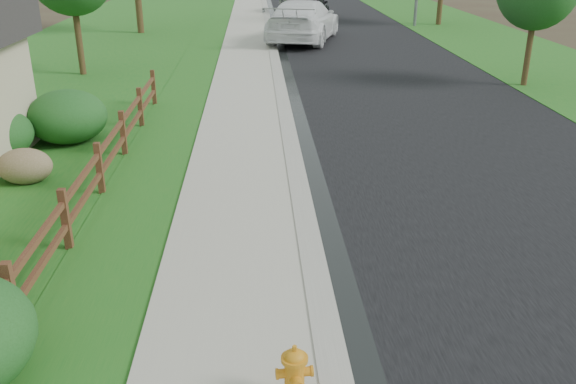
{
  "coord_description": "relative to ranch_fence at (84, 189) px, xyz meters",
  "views": [
    {
      "loc": [
        -0.46,
        -3.98,
        4.79
      ],
      "look_at": [
        0.04,
        5.18,
        0.98
      ],
      "focal_mm": 38.0,
      "sensor_mm": 36.0,
      "label": 1
    }
  ],
  "objects": [
    {
      "name": "road",
      "position": [
        8.2,
        28.6,
        -0.61
      ],
      "size": [
        8.0,
        90.0,
        0.02
      ],
      "primitive_type": "cube",
      "color": "black",
      "rests_on": "ground"
    },
    {
      "name": "curb",
      "position": [
        4.0,
        28.6,
        -0.56
      ],
      "size": [
        0.4,
        90.0,
        0.12
      ],
      "primitive_type": "cube",
      "color": "gray",
      "rests_on": "ground"
    },
    {
      "name": "wet_gutter",
      "position": [
        4.35,
        28.6,
        -0.6
      ],
      "size": [
        0.5,
        90.0,
        0.0
      ],
      "primitive_type": "cube",
      "color": "black",
      "rests_on": "road"
    },
    {
      "name": "sidewalk",
      "position": [
        2.7,
        28.6,
        -0.57
      ],
      "size": [
        2.2,
        90.0,
        0.1
      ],
      "primitive_type": "cube",
      "color": "#AFAB98",
      "rests_on": "ground"
    },
    {
      "name": "grass_strip",
      "position": [
        0.8,
        28.6,
        -0.59
      ],
      "size": [
        1.6,
        90.0,
        0.06
      ],
      "primitive_type": "cube",
      "color": "#1A5D1B",
      "rests_on": "ground"
    },
    {
      "name": "lawn_near",
      "position": [
        -4.4,
        28.6,
        -0.6
      ],
      "size": [
        9.0,
        90.0,
        0.04
      ],
      "primitive_type": "cube",
      "color": "#1A5D1B",
      "rests_on": "ground"
    },
    {
      "name": "verge_far",
      "position": [
        15.1,
        28.6,
        -0.6
      ],
      "size": [
        6.0,
        90.0,
        0.04
      ],
      "primitive_type": "cube",
      "color": "#1A5D1B",
      "rests_on": "ground"
    },
    {
      "name": "ranch_fence",
      "position": [
        0.0,
        0.0,
        0.0
      ],
      "size": [
        0.12,
        16.92,
        1.1
      ],
      "color": "#432016",
      "rests_on": "ground"
    },
    {
      "name": "fire_hydrant",
      "position": [
        3.5,
        -5.06,
        -0.2
      ],
      "size": [
        0.46,
        0.37,
        0.7
      ],
      "color": "#C77317",
      "rests_on": "sidewalk"
    },
    {
      "name": "white_suv",
      "position": [
        5.6,
        20.93,
        0.42
      ],
      "size": [
        4.6,
        7.49,
        2.03
      ],
      "primitive_type": "imported",
      "rotation": [
        0.0,
        0.0,
        2.87
      ],
      "color": "white",
      "rests_on": "road"
    },
    {
      "name": "dark_car_mid",
      "position": [
        6.92,
        30.28,
        0.18
      ],
      "size": [
        2.85,
        4.86,
        1.55
      ],
      "primitive_type": "imported",
      "rotation": [
        0.0,
        0.0,
        2.91
      ],
      "color": "black",
      "rests_on": "road"
    },
    {
      "name": "dark_car_far",
      "position": [
        6.44,
        33.08,
        0.27
      ],
      "size": [
        2.97,
        5.56,
        1.74
      ],
      "primitive_type": "imported",
      "rotation": [
        0.0,
        0.0,
        0.22
      ],
      "color": "black",
      "rests_on": "road"
    },
    {
      "name": "boulder",
      "position": [
        -1.74,
        1.92,
        -0.24
      ],
      "size": [
        1.31,
        1.1,
        0.76
      ],
      "primitive_type": "ellipsoid",
      "rotation": [
        0.0,
        0.0,
        -0.23
      ],
      "color": "brown",
      "rests_on": "ground"
    },
    {
      "name": "shrub_d",
      "position": [
        -1.6,
        4.75,
        0.05
      ],
      "size": [
        2.38,
        2.38,
        1.34
      ],
      "primitive_type": "ellipsoid",
      "rotation": [
        0.0,
        0.0,
        0.24
      ],
      "color": "#1D491A",
      "rests_on": "ground"
    }
  ]
}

